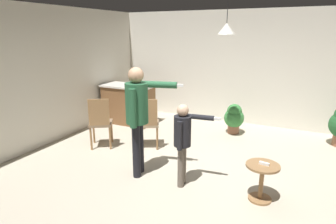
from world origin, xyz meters
The scene contains 12 objects.
ground centered at (0.00, 0.00, 0.00)m, with size 7.68×7.68×0.00m, color #B2A893.
wall_back centered at (0.00, 3.20, 1.35)m, with size 6.40×0.10×2.70m, color silver.
wall_left centered at (-3.20, 0.00, 1.35)m, with size 0.10×6.40×2.70m, color silver.
kitchen_counter centered at (-2.45, 1.92, 0.48)m, with size 1.26×0.66×0.95m.
side_table_by_couch centered at (1.04, -0.17, 0.33)m, with size 0.44×0.44×0.52m.
person_adult centered at (-0.80, -0.26, 1.06)m, with size 0.77×0.63×1.71m.
person_child centered at (-0.06, -0.26, 0.76)m, with size 0.61×0.41×1.23m.
dining_chair_by_counter centered at (-2.04, 0.35, 0.55)m, with size 0.58×0.58×1.00m.
dining_chair_near_wall centered at (-1.22, 0.73, 0.55)m, with size 0.57×0.57×1.00m.
potted_plant_by_wall centered at (0.08, 2.30, 0.37)m, with size 0.44×0.44×0.67m.
spare_remote_on_table centered at (1.06, -0.17, 0.54)m, with size 0.04×0.13×0.04m, color white.
ceiling_light_pendant centered at (0.02, 1.49, 2.25)m, with size 0.32×0.32×0.55m.
Camera 1 is at (1.42, -3.78, 2.20)m, focal length 30.56 mm.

